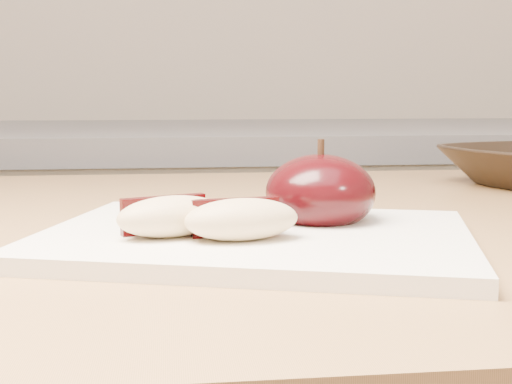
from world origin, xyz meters
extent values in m
cube|color=slate|center=(0.00, 1.20, 0.92)|extent=(2.40, 0.62, 0.04)
cube|color=#A37647|center=(0.00, 0.50, 0.88)|extent=(1.64, 0.64, 0.04)
cube|color=white|center=(0.08, 0.39, 0.91)|extent=(0.32, 0.27, 0.01)
ellipsoid|color=black|center=(0.13, 0.43, 0.93)|extent=(0.09, 0.09, 0.05)
cylinder|color=black|center=(0.13, 0.43, 0.96)|extent=(0.00, 0.00, 0.01)
ellipsoid|color=#D6B988|center=(0.03, 0.38, 0.92)|extent=(0.08, 0.06, 0.03)
cube|color=black|center=(0.02, 0.39, 0.92)|extent=(0.05, 0.03, 0.02)
ellipsoid|color=#D6B988|center=(0.07, 0.36, 0.92)|extent=(0.07, 0.05, 0.03)
cube|color=black|center=(0.06, 0.38, 0.92)|extent=(0.06, 0.02, 0.02)
camera|label=1|loc=(0.02, -0.05, 1.00)|focal=50.00mm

